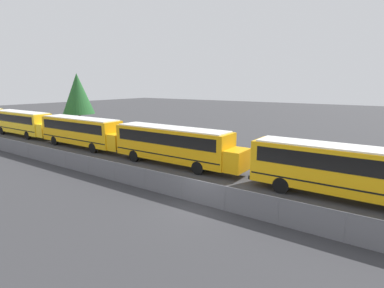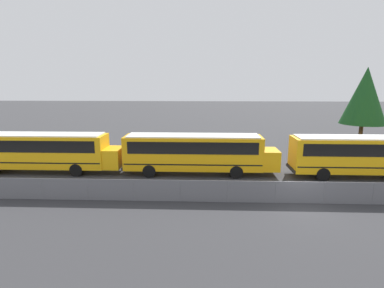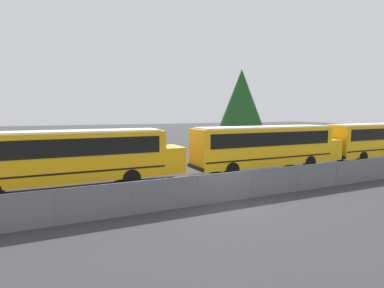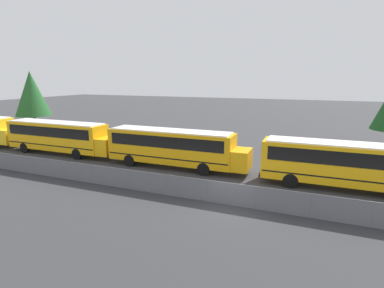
# 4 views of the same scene
# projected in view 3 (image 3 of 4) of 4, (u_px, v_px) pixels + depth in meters

# --- Properties ---
(ground_plane) EXTENTS (200.00, 200.00, 0.00)m
(ground_plane) POSITION_uv_depth(u_px,v_px,m) (226.00, 202.00, 14.71)
(ground_plane) COLOR #38383A
(road_strip) EXTENTS (152.95, 12.00, 0.01)m
(road_strip) POSITION_uv_depth(u_px,v_px,m) (326.00, 254.00, 9.28)
(road_strip) COLOR #333335
(road_strip) RESTS_ON ground_plane
(fence) EXTENTS (119.02, 0.07, 1.46)m
(fence) POSITION_uv_depth(u_px,v_px,m) (226.00, 187.00, 14.63)
(fence) COLOR #9EA0A5
(fence) RESTS_ON ground_plane
(school_bus_3) EXTENTS (12.78, 2.44, 3.35)m
(school_bus_3) POSITION_uv_depth(u_px,v_px,m) (70.00, 154.00, 17.06)
(school_bus_3) COLOR orange
(school_bus_3) RESTS_ON ground_plane
(school_bus_4) EXTENTS (12.78, 2.44, 3.35)m
(school_bus_4) POSITION_uv_depth(u_px,v_px,m) (267.00, 144.00, 22.48)
(school_bus_4) COLOR #EDA80F
(school_bus_4) RESTS_ON ground_plane
(school_bus_5) EXTENTS (12.78, 2.44, 3.35)m
(school_bus_5) POSITION_uv_depth(u_px,v_px,m) (380.00, 138.00, 27.89)
(school_bus_5) COLOR #EDA80F
(school_bus_5) RESTS_ON ground_plane
(tree_0) EXTENTS (4.92, 4.92, 9.25)m
(tree_0) POSITION_uv_depth(u_px,v_px,m) (241.00, 98.00, 34.13)
(tree_0) COLOR #51381E
(tree_0) RESTS_ON ground_plane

